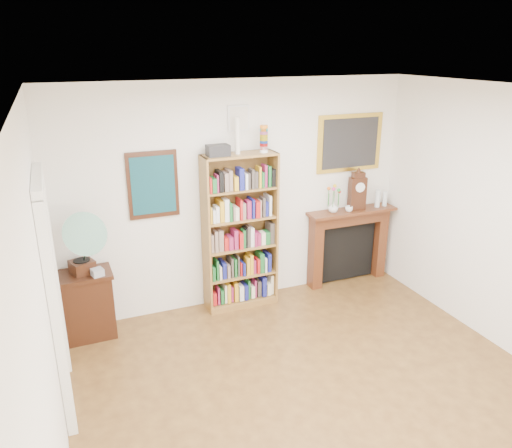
% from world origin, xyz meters
% --- Properties ---
extents(room, '(4.51, 5.01, 2.81)m').
position_xyz_m(room, '(0.00, 0.00, 1.40)').
color(room, '#4E3217').
rests_on(room, ground).
extents(door_casing, '(0.08, 1.02, 2.17)m').
position_xyz_m(door_casing, '(-2.21, 1.20, 1.26)').
color(door_casing, white).
rests_on(door_casing, left_wall).
extents(teal_poster, '(0.58, 0.04, 0.78)m').
position_xyz_m(teal_poster, '(-1.05, 2.48, 1.65)').
color(teal_poster, black).
rests_on(teal_poster, back_wall).
extents(small_picture, '(0.26, 0.04, 0.30)m').
position_xyz_m(small_picture, '(0.00, 2.48, 2.35)').
color(small_picture, white).
rests_on(small_picture, back_wall).
extents(gilt_painting, '(0.95, 0.04, 0.75)m').
position_xyz_m(gilt_painting, '(1.55, 2.48, 1.95)').
color(gilt_painting, gold).
rests_on(gilt_painting, back_wall).
extents(bookshelf, '(0.90, 0.32, 2.26)m').
position_xyz_m(bookshelf, '(-0.05, 2.32, 1.10)').
color(bookshelf, brown).
rests_on(bookshelf, floor).
extents(side_cabinet, '(0.58, 0.43, 0.79)m').
position_xyz_m(side_cabinet, '(-1.91, 2.27, 0.39)').
color(side_cabinet, black).
rests_on(side_cabinet, floor).
extents(fireplace, '(1.26, 0.31, 1.07)m').
position_xyz_m(fireplace, '(1.57, 2.41, 0.62)').
color(fireplace, '#451E10').
rests_on(fireplace, floor).
extents(gramophone, '(0.63, 0.70, 0.76)m').
position_xyz_m(gramophone, '(-1.92, 2.16, 1.22)').
color(gramophone, black).
rests_on(gramophone, side_cabinet).
extents(cd_stack, '(0.15, 0.15, 0.08)m').
position_xyz_m(cd_stack, '(-1.78, 2.14, 0.83)').
color(cd_stack, silver).
rests_on(cd_stack, side_cabinet).
extents(mantel_clock, '(0.24, 0.15, 0.51)m').
position_xyz_m(mantel_clock, '(1.63, 2.35, 1.31)').
color(mantel_clock, black).
rests_on(mantel_clock, fireplace).
extents(flower_vase, '(0.14, 0.14, 0.14)m').
position_xyz_m(flower_vase, '(1.28, 2.36, 1.13)').
color(flower_vase, white).
rests_on(flower_vase, fireplace).
extents(teacup, '(0.12, 0.12, 0.08)m').
position_xyz_m(teacup, '(1.49, 2.30, 1.10)').
color(teacup, white).
rests_on(teacup, fireplace).
extents(bottle_left, '(0.07, 0.07, 0.24)m').
position_xyz_m(bottle_left, '(1.96, 2.34, 1.19)').
color(bottle_left, silver).
rests_on(bottle_left, fireplace).
extents(bottle_right, '(0.06, 0.06, 0.20)m').
position_xyz_m(bottle_right, '(2.08, 2.34, 1.17)').
color(bottle_right, silver).
rests_on(bottle_right, fireplace).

